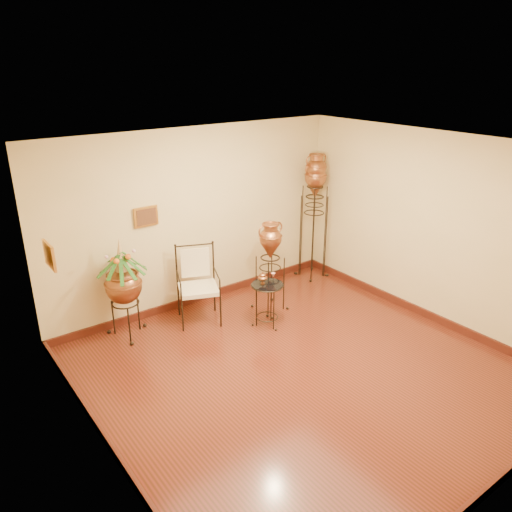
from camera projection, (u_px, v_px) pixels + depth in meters
ground at (301, 370)px, 6.36m from camera, size 5.00×5.00×0.00m
room_shell at (305, 243)px, 5.72m from camera, size 5.02×5.02×2.81m
amphora_tall at (314, 215)px, 8.74m from camera, size 0.54×0.54×2.24m
amphora_mid at (314, 220)px, 8.77m from camera, size 0.58×0.58×2.11m
amphora_short at (270, 267)px, 7.68m from camera, size 0.56×0.56×1.45m
planter_urn at (123, 282)px, 6.88m from camera, size 0.85×0.85×1.50m
armchair at (198, 286)px, 7.37m from camera, size 0.82×0.80×1.15m
side_table at (267, 304)px, 7.32m from camera, size 0.49×0.49×0.85m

